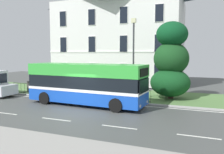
{
  "coord_description": "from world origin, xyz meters",
  "views": [
    {
      "loc": [
        8.11,
        -13.3,
        3.92
      ],
      "look_at": [
        1.18,
        4.34,
        2.03
      ],
      "focal_mm": 37.54,
      "sensor_mm": 36.0,
      "label": 1
    }
  ],
  "objects_px": {
    "single_decker_bus": "(86,83)",
    "street_lamp_post": "(133,54)",
    "georgian_townhouse": "(120,33)",
    "litter_bin": "(29,86)",
    "evergreen_tree": "(171,63)"
  },
  "relations": [
    {
      "from": "single_decker_bus",
      "to": "georgian_townhouse",
      "type": "bearing_deg",
      "value": 102.63
    },
    {
      "from": "georgian_townhouse",
      "to": "single_decker_bus",
      "type": "distance_m",
      "value": 14.93
    },
    {
      "from": "georgian_townhouse",
      "to": "street_lamp_post",
      "type": "distance_m",
      "value": 12.74
    },
    {
      "from": "litter_bin",
      "to": "street_lamp_post",
      "type": "bearing_deg",
      "value": -1.63
    },
    {
      "from": "georgian_townhouse",
      "to": "evergreen_tree",
      "type": "distance_m",
      "value": 12.89
    },
    {
      "from": "georgian_townhouse",
      "to": "litter_bin",
      "type": "distance_m",
      "value": 13.77
    },
    {
      "from": "georgian_townhouse",
      "to": "single_decker_bus",
      "type": "relative_size",
      "value": 1.73
    },
    {
      "from": "georgian_townhouse",
      "to": "evergreen_tree",
      "type": "height_order",
      "value": "georgian_townhouse"
    },
    {
      "from": "evergreen_tree",
      "to": "single_decker_bus",
      "type": "distance_m",
      "value": 7.37
    },
    {
      "from": "georgian_townhouse",
      "to": "street_lamp_post",
      "type": "relative_size",
      "value": 2.45
    },
    {
      "from": "georgian_townhouse",
      "to": "litter_bin",
      "type": "bearing_deg",
      "value": -117.6
    },
    {
      "from": "single_decker_bus",
      "to": "litter_bin",
      "type": "height_order",
      "value": "single_decker_bus"
    },
    {
      "from": "single_decker_bus",
      "to": "street_lamp_post",
      "type": "height_order",
      "value": "street_lamp_post"
    },
    {
      "from": "evergreen_tree",
      "to": "street_lamp_post",
      "type": "bearing_deg",
      "value": -147.0
    },
    {
      "from": "evergreen_tree",
      "to": "litter_bin",
      "type": "distance_m",
      "value": 14.02
    }
  ]
}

